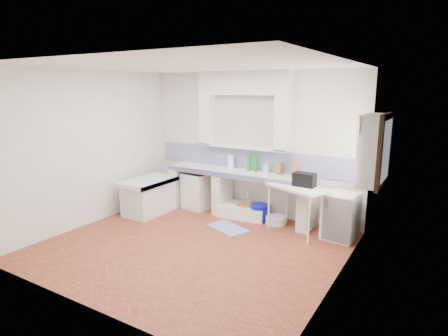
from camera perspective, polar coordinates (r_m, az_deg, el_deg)
The scene contains 36 objects.
floor at distance 6.16m, azimuth -4.91°, elevation -11.75°, with size 4.50×4.50×0.00m, color #984731.
ceiling at distance 5.65m, azimuth -5.43°, elevation 15.24°, with size 4.50×4.50×0.00m, color white.
wall_back at distance 7.43m, azimuth 3.99°, elevation 3.64°, with size 4.50×4.50×0.00m, color white.
wall_front at distance 4.33m, azimuth -20.96°, elevation -3.19°, with size 4.50×4.50×0.00m, color white.
wall_left at distance 7.28m, azimuth -19.62°, elevation 2.81°, with size 4.50×4.50×0.00m, color white.
wall_right at distance 4.80m, azimuth 17.12°, elevation -1.51°, with size 4.50×4.50×0.00m, color white.
alcove_mass at distance 7.28m, azimuth 2.95°, elevation 12.76°, with size 1.90×0.25×0.45m, color white.
window_frame at distance 5.88m, azimuth 21.78°, elevation 2.58°, with size 0.35×0.86×1.06m, color #332010.
lace_valance at distance 5.86m, azimuth 20.67°, elevation 6.38°, with size 0.01×0.84×0.24m, color white.
counter_slab at distance 7.31m, azimuth 2.16°, elevation -0.78°, with size 3.00×0.60×0.08m, color white.
counter_lip at distance 7.07m, azimuth 1.06°, elevation -1.21°, with size 3.00×0.04×0.10m, color navy.
counter_pier_left at distance 8.17m, azimuth -6.50°, elevation -2.73°, with size 0.20×0.55×0.82m, color white.
counter_pier_mid at distance 7.59m, azimuth -0.18°, elevation -3.79°, with size 0.20×0.55×0.82m, color white.
counter_pier_right at distance 6.89m, azimuth 12.43°, elevation -5.75°, with size 0.20×0.55×0.82m, color white.
peninsula_top at distance 7.64m, azimuth -11.39°, elevation -1.99°, with size 0.70×1.10×0.08m, color white.
peninsula_base at distance 7.73m, azimuth -11.29°, elevation -4.51°, with size 0.60×1.00×0.62m, color white.
peninsula_lip at distance 7.42m, azimuth -9.51°, elevation -2.33°, with size 0.04×1.10×0.10m, color navy.
backsplash at distance 7.46m, azimuth 3.91°, elevation 1.35°, with size 4.27×0.03×0.40m, color navy.
stove at distance 7.92m, azimuth -3.99°, elevation -3.42°, with size 0.53×0.51×0.75m, color white.
sink at distance 7.41m, azimuth 3.00°, elevation -6.62°, with size 0.92×0.50×0.22m, color white.
side_table at distance 6.65m, azimuth 11.01°, elevation -6.22°, with size 1.01×0.56×0.05m, color white.
fridge at distance 6.60m, azimuth 17.25°, elevation -6.95°, with size 0.51×0.51×0.79m, color white.
bucket_red at distance 7.50m, azimuth 1.74°, elevation -6.27°, with size 0.27×0.27×0.25m, color #BE3510.
bucket_orange at distance 7.36m, azimuth 2.99°, elevation -6.53°, with size 0.30×0.30×0.28m, color orange.
bucket_blue at distance 7.21m, azimuth 5.37°, elevation -6.77°, with size 0.34×0.34×0.32m, color #0710B6.
basin_white at distance 7.12m, azimuth 7.87°, elevation -7.82°, with size 0.38×0.38×0.15m, color white.
water_bottle_a at distance 7.54m, azimuth 3.89°, elevation -5.97°, with size 0.08×0.08×0.31m, color silver.
water_bottle_b at distance 7.48m, azimuth 4.51°, elevation -6.22°, with size 0.08×0.08×0.29m, color silver.
black_bag at distance 6.51m, azimuth 12.09°, elevation -1.73°, with size 0.37×0.21×0.23m, color black.
green_bottle_a at distance 7.33m, azimuth 3.80°, elevation 0.84°, with size 0.07×0.07×0.32m, color #1F741B.
green_bottle_b at distance 7.26m, azimuth 4.79°, elevation 0.81°, with size 0.08×0.08×0.34m, color #1F741B.
knife_block at distance 7.08m, azimuth 8.30°, elevation -0.09°, with size 0.11×0.09×0.22m, color olive.
cutting_board at distance 6.96m, azimuth 10.66°, elevation -0.03°, with size 0.02×0.22×0.30m, color olive.
paper_towel at distance 7.52m, azimuth 1.05°, elevation 0.94°, with size 0.13×0.13×0.27m, color white.
soap_bottle at distance 7.18m, azimuth 6.43°, elevation 0.12°, with size 0.10×0.10×0.22m, color white.
rug at distance 6.87m, azimuth 0.58°, elevation -9.08°, with size 0.76×0.43×0.01m, color #36458F.
Camera 1 is at (3.34, -4.54, 2.48)m, focal length 30.17 mm.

